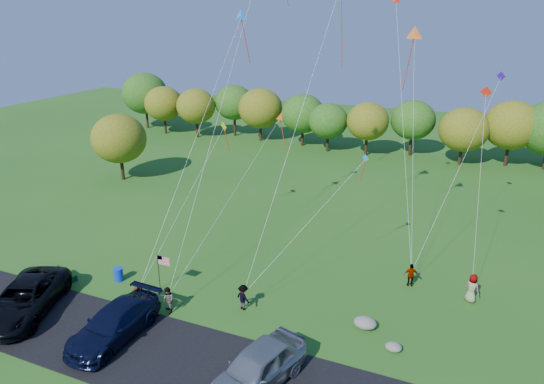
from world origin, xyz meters
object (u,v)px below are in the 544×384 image
at_px(flyer_e, 472,288).
at_px(minivan_dark, 24,299).
at_px(flyer_b, 168,300).
at_px(park_bench, 65,274).
at_px(flyer_a, 138,295).
at_px(trash_barrel, 118,274).
at_px(minivan_navy, 114,324).
at_px(minivan_silver, 257,368).
at_px(flyer_d, 411,275).
at_px(flyer_c, 243,297).

bearing_deg(flyer_e, minivan_dark, 54.06).
relative_size(flyer_b, park_bench, 1.05).
distance_m(flyer_e, park_bench, 25.92).
bearing_deg(flyer_a, minivan_dark, 169.16).
height_order(minivan_dark, trash_barrel, minivan_dark).
bearing_deg(minivan_navy, minivan_silver, -0.02).
xyz_separation_m(flyer_a, flyer_e, (18.30, 8.42, 0.11)).
height_order(flyer_d, park_bench, flyer_d).
distance_m(minivan_silver, trash_barrel, 13.48).
relative_size(minivan_dark, park_bench, 4.27).
relative_size(flyer_d, trash_barrel, 1.74).
distance_m(flyer_a, flyer_e, 20.15).
height_order(flyer_a, flyer_b, flyer_b).
xyz_separation_m(flyer_c, flyer_d, (8.78, 6.55, -0.02)).
xyz_separation_m(flyer_e, trash_barrel, (-21.44, -6.42, -0.47)).
height_order(flyer_b, flyer_e, flyer_e).
bearing_deg(park_bench, flyer_c, 26.39).
xyz_separation_m(minivan_silver, trash_barrel, (-12.41, 5.21, -0.60)).
xyz_separation_m(minivan_dark, trash_barrel, (2.53, 5.12, -0.54)).
height_order(flyer_e, trash_barrel, flyer_e).
bearing_deg(flyer_e, flyer_a, 53.07).
distance_m(minivan_dark, park_bench, 3.90).
bearing_deg(park_bench, minivan_navy, -7.72).
bearing_deg(minivan_navy, flyer_c, 46.95).
bearing_deg(flyer_a, flyer_d, -8.58).
relative_size(minivan_dark, minivan_silver, 1.16).
bearing_deg(flyer_e, flyer_c, 54.68).
distance_m(minivan_navy, flyer_d, 18.24).
height_order(minivan_navy, flyer_c, minivan_navy).
height_order(minivan_navy, flyer_b, minivan_navy).
xyz_separation_m(minivan_silver, flyer_a, (-9.27, 3.20, -0.23)).
height_order(flyer_a, flyer_d, flyer_a).
bearing_deg(park_bench, trash_barrel, 41.06).
bearing_deg(flyer_c, park_bench, 27.84).
bearing_deg(minivan_silver, trash_barrel, 172.64).
relative_size(park_bench, trash_barrel, 1.73).
xyz_separation_m(flyer_c, flyer_e, (12.43, 6.15, 0.12)).
relative_size(minivan_silver, flyer_b, 3.53).
xyz_separation_m(flyer_d, trash_barrel, (-17.80, -6.81, -0.33)).
xyz_separation_m(minivan_navy, park_bench, (-7.12, 3.58, -0.45)).
bearing_deg(minivan_navy, trash_barrel, 129.85).
relative_size(flyer_a, park_bench, 1.04).
bearing_deg(flyer_b, flyer_d, 73.55).
xyz_separation_m(flyer_b, flyer_c, (3.91, 2.04, -0.02)).
distance_m(flyer_a, flyer_b, 1.98).
relative_size(flyer_d, park_bench, 1.00).
bearing_deg(minivan_dark, flyer_d, 9.96).
bearing_deg(flyer_a, park_bench, 134.40).
height_order(minivan_silver, flyer_b, minivan_silver).
bearing_deg(flyer_e, flyer_d, 22.10).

